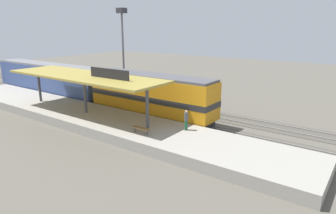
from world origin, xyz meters
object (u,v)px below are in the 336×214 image
(locomotive, at_px, (151,96))
(person_waiting, at_px, (186,119))
(freight_car, at_px, (150,88))
(passenger_carriage_single, at_px, (48,79))
(light_mast, at_px, (122,33))
(platform_bench, at_px, (141,128))

(locomotive, xyz_separation_m, person_waiting, (-3.14, -6.33, -0.56))
(freight_car, bearing_deg, passenger_carriage_single, 108.00)
(locomotive, bearing_deg, person_waiting, -116.42)
(passenger_carriage_single, relative_size, light_mast, 1.71)
(person_waiting, bearing_deg, light_mast, 58.12)
(person_waiting, bearing_deg, freight_car, 52.71)
(passenger_carriage_single, bearing_deg, locomotive, -90.00)
(locomotive, xyz_separation_m, passenger_carriage_single, (0.00, 18.00, -0.10))
(person_waiting, bearing_deg, passenger_carriage_single, 82.64)
(platform_bench, xyz_separation_m, light_mast, (13.80, 15.11, 7.05))
(locomotive, xyz_separation_m, light_mast, (7.80, 11.27, 5.99))
(freight_car, relative_size, person_waiting, 7.02)
(freight_car, distance_m, person_waiting, 12.78)
(passenger_carriage_single, relative_size, freight_car, 1.67)
(platform_bench, relative_size, passenger_carriage_single, 0.08)
(locomotive, bearing_deg, passenger_carriage_single, 90.00)
(platform_bench, relative_size, freight_car, 0.14)
(platform_bench, xyz_separation_m, freight_car, (10.60, 7.68, 0.63))
(freight_car, distance_m, light_mast, 10.33)
(light_mast, bearing_deg, freight_car, -113.30)
(freight_car, bearing_deg, light_mast, 66.70)
(passenger_carriage_single, height_order, light_mast, light_mast)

